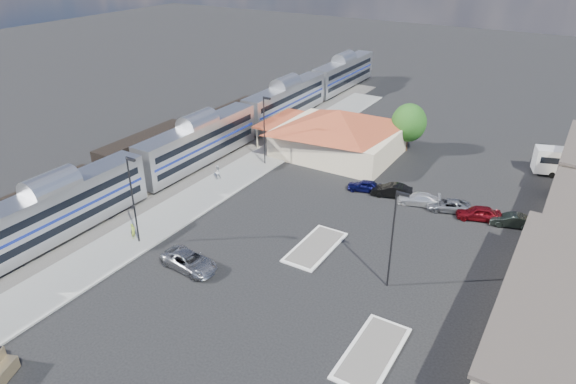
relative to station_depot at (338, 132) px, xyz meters
The scene contains 21 objects.
ground 24.63m from the station_depot, 79.24° to the right, with size 280.00×280.00×0.00m, color black.
railbed 23.14m from the station_depot, 135.78° to the right, with size 16.00×100.00×0.12m, color #4C4944.
platform 19.71m from the station_depot, 112.45° to the right, with size 5.50×92.00×0.18m, color gray.
passenger_train 18.25m from the station_depot, 137.43° to the right, with size 3.00×104.00×5.55m.
freight_cars 25.27m from the station_depot, 140.36° to the right, with size 2.80×46.00×4.00m.
station_depot is the anchor object (origin of this frame).
traffic_island_south 23.80m from the station_depot, 68.74° to the right, with size 3.30×7.50×0.21m.
traffic_island_north 37.12m from the station_depot, 59.88° to the right, with size 3.30×7.50×0.21m.
lamp_plat_s 30.74m from the station_depot, 101.94° to the right, with size 1.08×0.25×9.00m.
lamp_plat_n 10.45m from the station_depot, 128.41° to the right, with size 1.08×0.25×9.00m.
lamp_lot 29.30m from the station_depot, 55.24° to the right, with size 1.08×0.25×9.00m.
tree_depot 9.69m from the station_depot, 38.43° to the left, with size 4.71×4.71×6.63m.
suv 30.86m from the station_depot, 88.90° to the right, with size 2.56×5.56×1.54m, color gray.
person_a 30.79m from the station_depot, 103.73° to the right, with size 0.58×0.38×1.58m, color #A2BD3B.
person_b 17.41m from the station_depot, 120.53° to the right, with size 0.84×0.66×1.73m, color silver.
parked_car_a 11.65m from the station_depot, 47.75° to the right, with size 1.59×3.94×1.34m, color #0D0E42.
parked_car_b 13.77m from the station_depot, 36.82° to the right, with size 1.60×4.57×1.51m, color black.
parked_car_c 16.57m from the station_depot, 30.94° to the right, with size 1.89×4.65×1.35m, color silver.
parked_car_d 19.23m from the station_depot, 25.22° to the right, with size 2.14×4.65×1.29m, color gray.
parked_car_e 22.25m from the station_depot, 22.39° to the right, with size 1.78×4.43×1.51m, color maroon.
parked_car_f 25.13m from the station_depot, 18.96° to the right, with size 1.45×4.17×1.37m, color black.
Camera 1 is at (23.06, -34.54, 26.71)m, focal length 32.00 mm.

